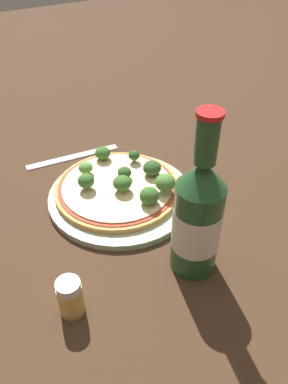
{
  "coord_description": "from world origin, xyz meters",
  "views": [
    {
      "loc": [
        0.47,
        -0.25,
        0.44
      ],
      "look_at": [
        0.06,
        -0.01,
        0.06
      ],
      "focal_mm": 35.0,
      "sensor_mm": 36.0,
      "label": 1
    }
  ],
  "objects_px": {
    "pizza": "(117,188)",
    "fork": "(73,157)",
    "beer_bottle": "(198,217)",
    "pepper_shaker": "(70,297)"
  },
  "relations": [
    {
      "from": "pizza",
      "to": "fork",
      "type": "relative_size",
      "value": 1.15
    },
    {
      "from": "pizza",
      "to": "beer_bottle",
      "type": "bearing_deg",
      "value": 5.79
    },
    {
      "from": "beer_bottle",
      "to": "pepper_shaker",
      "type": "xyz_separation_m",
      "value": [
        -0.02,
        -0.19,
        -0.07
      ]
    },
    {
      "from": "beer_bottle",
      "to": "pepper_shaker",
      "type": "bearing_deg",
      "value": -95.35
    },
    {
      "from": "pizza",
      "to": "fork",
      "type": "distance_m",
      "value": 0.17
    },
    {
      "from": "pizza",
      "to": "pepper_shaker",
      "type": "height_order",
      "value": "pepper_shaker"
    },
    {
      "from": "pizza",
      "to": "fork",
      "type": "bearing_deg",
      "value": -172.67
    },
    {
      "from": "pizza",
      "to": "fork",
      "type": "xyz_separation_m",
      "value": [
        -0.16,
        -0.02,
        -0.02
      ]
    },
    {
      "from": "fork",
      "to": "pizza",
      "type": "bearing_deg",
      "value": -76.6
    },
    {
      "from": "pizza",
      "to": "beer_bottle",
      "type": "xyz_separation_m",
      "value": [
        0.2,
        0.02,
        0.08
      ]
    }
  ]
}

